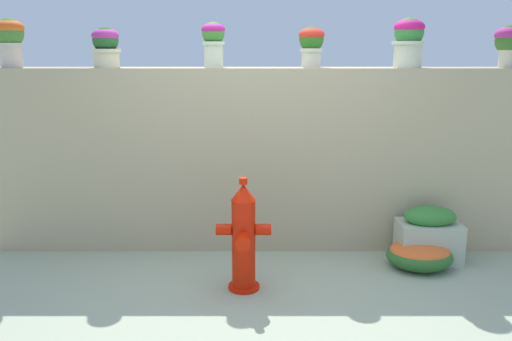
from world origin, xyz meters
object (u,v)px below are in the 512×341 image
at_px(potted_plant_2, 214,40).
at_px(planter_box, 430,235).
at_px(potted_plant_4, 410,39).
at_px(potted_plant_5, 512,41).
at_px(flower_bush_left, 420,255).
at_px(fire_hydrant, 244,239).
at_px(potted_plant_1, 107,45).
at_px(potted_plant_3, 312,42).
at_px(potted_plant_0, 10,37).

height_order(potted_plant_2, planter_box, potted_plant_2).
relative_size(potted_plant_4, potted_plant_5, 1.16).
relative_size(potted_plant_5, flower_bush_left, 0.67).
bearing_deg(fire_hydrant, potted_plant_5, 22.99).
bearing_deg(flower_bush_left, planter_box, 51.13).
height_order(potted_plant_5, flower_bush_left, potted_plant_5).
height_order(potted_plant_1, flower_bush_left, potted_plant_1).
height_order(potted_plant_3, potted_plant_5, potted_plant_5).
height_order(flower_bush_left, planter_box, planter_box).
height_order(potted_plant_4, fire_hydrant, potted_plant_4).
height_order(potted_plant_0, flower_bush_left, potted_plant_0).
height_order(potted_plant_0, potted_plant_4, potted_plant_4).
relative_size(potted_plant_2, potted_plant_4, 0.91).
bearing_deg(planter_box, potted_plant_3, 155.86).
height_order(potted_plant_1, planter_box, potted_plant_1).
relative_size(potted_plant_1, fire_hydrant, 0.39).
bearing_deg(flower_bush_left, potted_plant_4, 96.52).
xyz_separation_m(potted_plant_3, potted_plant_4, (0.87, -0.07, 0.03)).
bearing_deg(planter_box, potted_plant_5, 29.80).
distance_m(potted_plant_4, potted_plant_5, 0.94).
height_order(potted_plant_2, potted_plant_5, potted_plant_2).
distance_m(potted_plant_5, flower_bush_left, 2.12).
relative_size(potted_plant_2, fire_hydrant, 0.44).
bearing_deg(potted_plant_2, flower_bush_left, -17.20).
distance_m(potted_plant_1, potted_plant_2, 0.98).
bearing_deg(potted_plant_4, flower_bush_left, -83.48).
distance_m(potted_plant_3, fire_hydrant, 1.95).
distance_m(potted_plant_2, potted_plant_5, 2.71).
bearing_deg(potted_plant_5, potted_plant_3, 178.92).
bearing_deg(planter_box, flower_bush_left, -128.87).
bearing_deg(potted_plant_3, potted_plant_0, -178.58).
xyz_separation_m(potted_plant_1, planter_box, (2.93, -0.42, -1.67)).
distance_m(potted_plant_1, potted_plant_4, 2.75).
height_order(potted_plant_1, fire_hydrant, potted_plant_1).
height_order(potted_plant_2, flower_bush_left, potted_plant_2).
bearing_deg(potted_plant_1, potted_plant_2, 0.25).
bearing_deg(potted_plant_2, potted_plant_0, -179.46).
xyz_separation_m(potted_plant_5, flower_bush_left, (-0.88, -0.58, -1.84)).
relative_size(potted_plant_0, potted_plant_4, 0.99).
height_order(potted_plant_4, potted_plant_5, potted_plant_4).
bearing_deg(fire_hydrant, potted_plant_0, 155.01).
distance_m(potted_plant_1, fire_hydrant, 2.20).
distance_m(potted_plant_0, planter_box, 4.19).
xyz_separation_m(potted_plant_0, fire_hydrant, (2.13, -0.99, -1.57)).
xyz_separation_m(potted_plant_0, potted_plant_2, (1.84, 0.02, -0.03)).
xyz_separation_m(potted_plant_1, fire_hydrant, (1.27, -1.01, -1.50)).
relative_size(potted_plant_1, potted_plant_2, 0.89).
height_order(potted_plant_4, flower_bush_left, potted_plant_4).
bearing_deg(planter_box, potted_plant_1, 171.91).
xyz_separation_m(potted_plant_0, potted_plant_5, (4.55, 0.03, -0.04)).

